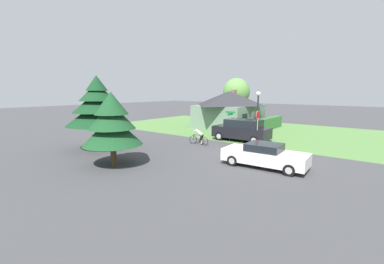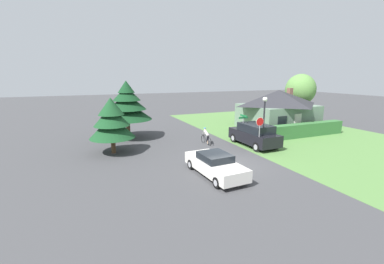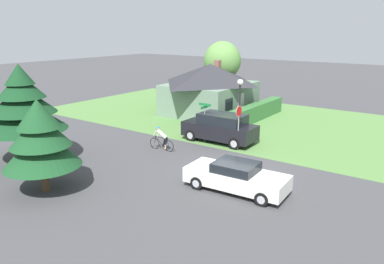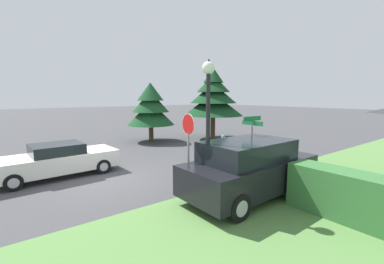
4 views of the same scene
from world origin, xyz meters
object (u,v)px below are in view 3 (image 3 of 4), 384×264
at_px(cottage_house, 210,88).
at_px(conifer_tall_far, 23,105).
at_px(cyclist, 162,139).
at_px(deciduous_tree_right, 222,61).
at_px(parked_suv_right, 220,128).
at_px(street_name_sign, 205,115).
at_px(conifer_tall_near, 40,138).
at_px(stop_sign, 239,120).
at_px(street_lamp, 240,100).
at_px(sedan_left_lane, 236,177).

xyz_separation_m(cottage_house, conifer_tall_far, (-16.23, 1.50, 0.97)).
bearing_deg(cyclist, deciduous_tree_right, -74.94).
bearing_deg(parked_suv_right, street_name_sign, 37.17).
relative_size(parked_suv_right, street_name_sign, 1.87).
height_order(cyclist, conifer_tall_near, conifer_tall_near).
distance_m(stop_sign, conifer_tall_far, 12.06).
bearing_deg(conifer_tall_near, street_lamp, -20.04).
bearing_deg(stop_sign, cottage_house, -135.36).
height_order(cyclist, deciduous_tree_right, deciduous_tree_right).
bearing_deg(street_name_sign, deciduous_tree_right, 26.54).
xyz_separation_m(street_name_sign, conifer_tall_near, (-10.53, 1.63, 0.72)).
xyz_separation_m(sedan_left_lane, conifer_tall_far, (-3.16, 11.33, 2.51)).
bearing_deg(street_lamp, parked_suv_right, 77.57).
relative_size(stop_sign, street_lamp, 0.64).
distance_m(street_name_sign, deciduous_tree_right, 14.13).
bearing_deg(stop_sign, street_name_sign, -93.70).
height_order(parked_suv_right, conifer_tall_far, conifer_tall_far).
height_order(parked_suv_right, stop_sign, stop_sign).
bearing_deg(sedan_left_lane, parked_suv_right, -56.44).
bearing_deg(conifer_tall_far, cottage_house, -5.29).
height_order(parked_suv_right, street_lamp, street_lamp).
distance_m(cyclist, conifer_tall_far, 7.91).
distance_m(sedan_left_lane, cyclist, 7.06).
bearing_deg(cyclist, conifer_tall_near, 83.48).
xyz_separation_m(parked_suv_right, street_lamp, (-0.34, -1.52, 2.03)).
relative_size(cottage_house, street_lamp, 1.85).
bearing_deg(conifer_tall_far, sedan_left_lane, -74.42).
bearing_deg(parked_suv_right, stop_sign, 152.39).
distance_m(cottage_house, conifer_tall_near, 18.30).
relative_size(conifer_tall_far, deciduous_tree_right, 0.89).
height_order(cottage_house, conifer_tall_near, cottage_house).
relative_size(cyclist, conifer_tall_far, 0.33).
bearing_deg(parked_suv_right, deciduous_tree_right, -60.25).
height_order(street_lamp, conifer_tall_near, street_lamp).
height_order(sedan_left_lane, street_lamp, street_lamp).
xyz_separation_m(cyclist, deciduous_tree_right, (15.37, 5.05, 3.38)).
bearing_deg(deciduous_tree_right, cyclist, -161.80).
bearing_deg(conifer_tall_far, cyclist, -39.51).
distance_m(sedan_left_lane, deciduous_tree_right, 21.69).
relative_size(street_lamp, deciduous_tree_right, 0.72).
distance_m(sedan_left_lane, conifer_tall_far, 12.03).
distance_m(cyclist, street_lamp, 5.24).
height_order(cottage_house, sedan_left_lane, cottage_house).
bearing_deg(street_name_sign, cottage_house, 30.57).
distance_m(stop_sign, street_lamp, 1.24).
bearing_deg(street_lamp, conifer_tall_near, 159.96).
xyz_separation_m(cottage_house, conifer_tall_near, (-18.08, -2.82, 0.30)).
height_order(stop_sign, conifer_tall_far, conifer_tall_far).
relative_size(sedan_left_lane, parked_suv_right, 0.99).
distance_m(cottage_house, cyclist, 11.04).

